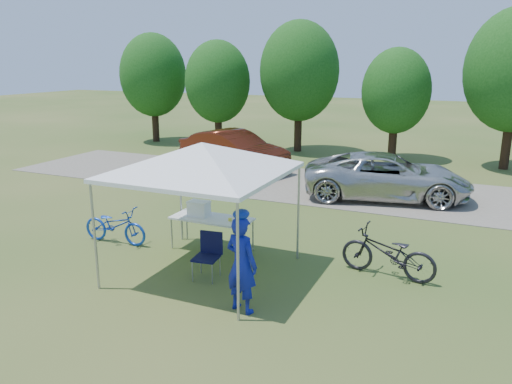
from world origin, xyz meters
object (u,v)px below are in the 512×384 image
at_px(folding_chair, 209,251).
at_px(cooler, 199,208).
at_px(folding_table, 212,219).
at_px(sedan, 234,151).
at_px(bike_dark, 388,253).
at_px(bike_blue, 115,225).
at_px(minivan, 387,176).
at_px(cyclist, 242,264).

xyz_separation_m(folding_chair, cooler, (-1.01, 1.36, 0.40)).
distance_m(folding_table, sedan, 8.60).
xyz_separation_m(folding_table, cooler, (-0.34, -0.00, 0.22)).
bearing_deg(folding_table, cooler, -180.00).
relative_size(bike_dark, sedan, 0.41).
bearing_deg(bike_blue, sedan, 4.34).
height_order(cooler, minivan, minivan).
distance_m(folding_chair, sedan, 10.13).
height_order(minivan, sedan, sedan).
relative_size(cyclist, sedan, 0.37).
bearing_deg(sedan, minivan, -89.57).
bearing_deg(folding_table, folding_chair, -63.59).
distance_m(folding_table, bike_blue, 2.42).
height_order(folding_table, bike_dark, bike_dark).
bearing_deg(minivan, bike_blue, 129.68).
bearing_deg(bike_blue, cyclist, -115.79).
bearing_deg(folding_chair, cooler, 119.69).
xyz_separation_m(cooler, bike_dark, (4.32, 0.11, -0.44)).
relative_size(bike_dark, minivan, 0.38).
height_order(cooler, sedan, sedan).
bearing_deg(cyclist, sedan, -48.21).
bearing_deg(bike_dark, sedan, -129.65).
distance_m(bike_blue, minivan, 8.51).
relative_size(cooler, cyclist, 0.28).
distance_m(folding_table, folding_chair, 1.53).
bearing_deg(cooler, sedan, 111.05).
height_order(folding_chair, cooler, cooler).
bearing_deg(cyclist, minivan, -82.20).
bearing_deg(bike_blue, minivan, -40.83).
bearing_deg(cooler, folding_table, 0.00).
bearing_deg(cyclist, bike_dark, -115.26).
xyz_separation_m(folding_table, bike_dark, (3.98, 0.11, -0.22)).
bearing_deg(minivan, cyclist, 160.97).
bearing_deg(cyclist, cooler, -32.14).
relative_size(cooler, minivan, 0.09).
bearing_deg(bike_dark, folding_table, -81.39).
xyz_separation_m(minivan, sedan, (-6.30, 1.80, 0.07)).
height_order(bike_dark, sedan, sedan).
distance_m(cooler, sedan, 8.48).
relative_size(folding_table, minivan, 0.37).
distance_m(folding_chair, minivan, 7.81).
height_order(cyclist, bike_blue, cyclist).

